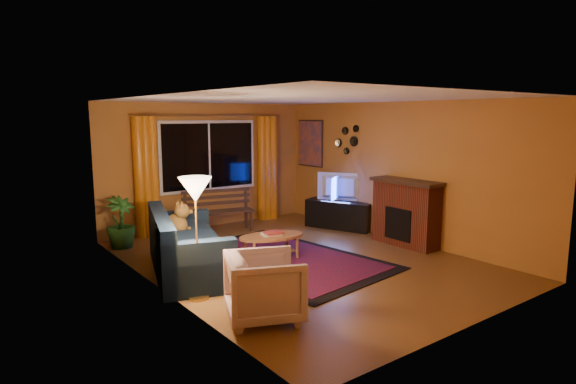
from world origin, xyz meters
TOP-DOWN VIEW (x-y plane):
  - floor at (0.00, 0.00)m, footprint 4.50×6.00m
  - ceiling at (0.00, 0.00)m, footprint 4.50×6.00m
  - wall_back at (0.00, 3.01)m, footprint 4.50×0.02m
  - wall_left at (-2.26, 0.00)m, footprint 0.02×6.00m
  - wall_right at (2.26, 0.00)m, footprint 0.02×6.00m
  - window at (0.00, 2.94)m, footprint 2.00×0.02m
  - curtain_rod at (0.00, 2.90)m, footprint 3.20×0.03m
  - curtain_left at (-1.35, 2.88)m, footprint 0.36×0.36m
  - curtain_right at (1.35, 2.88)m, footprint 0.36×0.36m
  - bench at (-0.13, 2.37)m, footprint 1.41×0.70m
  - potted_plant at (-2.00, 2.42)m, footprint 0.62×0.62m
  - sofa at (-1.64, 0.51)m, footprint 1.55×2.38m
  - dog at (-1.59, 1.01)m, footprint 0.34×0.44m
  - armchair at (-1.68, -1.51)m, footprint 1.00×1.03m
  - floor_lamp at (-2.00, -0.51)m, footprint 0.26×0.26m
  - rug at (-0.19, 0.20)m, footprint 2.52×3.59m
  - coffee_table at (-0.30, 0.34)m, footprint 1.25×1.25m
  - tv_console at (2.00, 1.24)m, footprint 0.92×1.41m
  - television at (2.00, 1.24)m, footprint 0.64×0.88m
  - fireplace at (2.05, -0.40)m, footprint 0.40×1.20m
  - mirror_cluster at (2.21, 1.30)m, footprint 0.06×0.60m
  - painting at (2.22, 2.45)m, footprint 0.04×0.76m

SIDE VIEW (x-z plane):
  - floor at x=0.00m, z-range -0.02..0.00m
  - rug at x=-0.19m, z-range 0.00..0.02m
  - coffee_table at x=-0.30m, z-range 0.00..0.38m
  - bench at x=-0.13m, z-range 0.00..0.41m
  - tv_console at x=2.00m, z-range 0.00..0.56m
  - armchair at x=-1.68m, z-range 0.00..0.82m
  - potted_plant at x=-2.00m, z-range 0.00..0.89m
  - sofa at x=-1.64m, z-range 0.00..0.89m
  - fireplace at x=2.05m, z-range 0.00..1.10m
  - dog at x=-1.59m, z-range 0.44..0.89m
  - floor_lamp at x=-2.00m, z-range 0.00..1.53m
  - television at x=2.00m, z-range 0.56..1.12m
  - curtain_left at x=-1.35m, z-range 0.00..2.24m
  - curtain_right at x=1.35m, z-range 0.00..2.24m
  - wall_back at x=0.00m, z-range 0.00..2.50m
  - wall_left at x=-2.26m, z-range 0.00..2.50m
  - wall_right at x=2.26m, z-range 0.00..2.50m
  - window at x=0.00m, z-range 0.80..2.10m
  - painting at x=2.22m, z-range 1.17..2.13m
  - mirror_cluster at x=2.21m, z-range 1.52..2.08m
  - curtain_rod at x=0.00m, z-range 2.23..2.27m
  - ceiling at x=0.00m, z-range 2.50..2.52m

